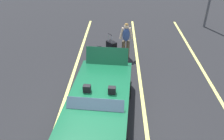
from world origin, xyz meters
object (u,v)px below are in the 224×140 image
(suitcase_large_black, at_px, (112,49))
(convertible_car, at_px, (98,110))
(traveler_person, at_px, (126,39))
(suitcase_small_carryon, at_px, (122,60))
(suitcase_medium_bright, at_px, (99,58))

(suitcase_large_black, bearing_deg, convertible_car, -132.03)
(suitcase_large_black, xyz_separation_m, traveler_person, (0.10, 0.64, 0.56))
(traveler_person, bearing_deg, suitcase_small_carryon, -11.93)
(suitcase_large_black, relative_size, traveler_person, 0.68)
(convertible_car, xyz_separation_m, suitcase_small_carryon, (-3.59, 0.74, -0.34))
(suitcase_medium_bright, distance_m, suitcase_small_carryon, 1.00)
(suitcase_medium_bright, bearing_deg, suitcase_large_black, 152.98)
(suitcase_medium_bright, xyz_separation_m, suitcase_small_carryon, (0.08, 0.99, -0.06))
(traveler_person, bearing_deg, convertible_car, -11.41)
(convertible_car, distance_m, suitcase_medium_bright, 3.69)
(suitcase_large_black, distance_m, suitcase_medium_bright, 0.91)
(convertible_car, height_order, suitcase_small_carryon, convertible_car)
(suitcase_small_carryon, bearing_deg, suitcase_medium_bright, 100.02)
(convertible_car, relative_size, suitcase_medium_bright, 5.05)
(convertible_car, bearing_deg, suitcase_medium_bright, -171.47)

